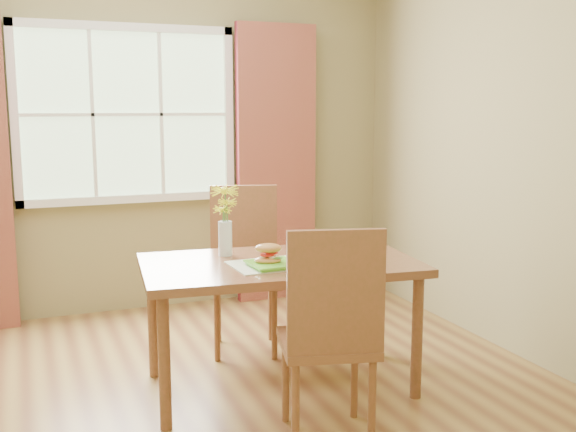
# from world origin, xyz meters

# --- Properties ---
(room) EXTENTS (4.24, 3.84, 2.74)m
(room) POSITION_xyz_m (0.00, 0.00, 1.35)
(room) COLOR olive
(room) RESTS_ON ground
(window) EXTENTS (1.62, 0.06, 1.32)m
(window) POSITION_xyz_m (0.00, 1.87, 1.50)
(window) COLOR #A8CA99
(window) RESTS_ON room
(curtain_right) EXTENTS (0.65, 0.08, 2.20)m
(curtain_right) POSITION_xyz_m (1.15, 1.78, 1.10)
(curtain_right) COLOR maroon
(curtain_right) RESTS_ON room
(dining_table) EXTENTS (1.56, 0.99, 0.72)m
(dining_table) POSITION_xyz_m (0.53, 0.09, 0.65)
(dining_table) COLOR brown
(dining_table) RESTS_ON room
(chair_near) EXTENTS (0.53, 0.53, 1.04)m
(chair_near) POSITION_xyz_m (0.51, -0.62, 0.57)
(chair_near) COLOR brown
(chair_near) RESTS_ON room
(chair_far) EXTENTS (0.55, 0.55, 1.05)m
(chair_far) POSITION_xyz_m (0.55, 0.80, 0.58)
(chair_far) COLOR brown
(chair_far) RESTS_ON room
(placemat) EXTENTS (0.46, 0.35, 0.01)m
(placemat) POSITION_xyz_m (0.47, 0.01, 0.73)
(placemat) COLOR beige
(placemat) RESTS_ON dining_table
(plate) EXTENTS (0.25, 0.25, 0.01)m
(plate) POSITION_xyz_m (0.44, -0.04, 0.74)
(plate) COLOR #63CF33
(plate) RESTS_ON placemat
(croissant_sandwich) EXTENTS (0.17, 0.14, 0.11)m
(croissant_sandwich) POSITION_xyz_m (0.42, -0.02, 0.79)
(croissant_sandwich) COLOR #CF7E46
(croissant_sandwich) RESTS_ON plate
(water_glass) EXTENTS (0.08, 0.08, 0.12)m
(water_glass) POSITION_xyz_m (0.73, -0.01, 0.78)
(water_glass) COLOR silver
(water_glass) RESTS_ON dining_table
(flower_vase) EXTENTS (0.16, 0.16, 0.40)m
(flower_vase) POSITION_xyz_m (0.29, 0.34, 0.97)
(flower_vase) COLOR silver
(flower_vase) RESTS_ON dining_table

